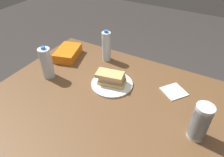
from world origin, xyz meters
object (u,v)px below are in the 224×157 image
water_bottle_tall (106,46)px  plastic_cup_stack (200,122)px  dining_table (109,115)px  paper_plate (112,84)px  sandwich (111,78)px  chip_bag (68,53)px  water_bottle_spare (47,63)px

water_bottle_tall → plastic_cup_stack: size_ratio=1.17×
water_bottle_tall → plastic_cup_stack: water_bottle_tall is taller
dining_table → paper_plate: bearing=-66.1°
sandwich → paper_plate: bearing=-141.8°
sandwich → water_bottle_tall: size_ratio=0.82×
paper_plate → sandwich: (0.00, 0.00, 0.05)m
paper_plate → plastic_cup_stack: size_ratio=1.32×
plastic_cup_stack → chip_bag: bearing=-15.1°
paper_plate → water_bottle_spare: water_bottle_spare is taller
chip_bag → plastic_cup_stack: bearing=-121.8°
sandwich → water_bottle_spare: size_ratio=0.86×
plastic_cup_stack → water_bottle_spare: 0.97m
dining_table → water_bottle_tall: 0.52m
dining_table → plastic_cup_stack: (-0.48, -0.02, 0.19)m
chip_bag → plastic_cup_stack: size_ratio=1.13×
dining_table → sandwich: (0.08, -0.16, 0.14)m
sandwich → plastic_cup_stack: bearing=165.7°
dining_table → paper_plate: 0.20m
dining_table → sandwich: bearing=-64.8°
sandwich → water_bottle_tall: 0.31m
dining_table → water_bottle_spare: 0.53m
chip_bag → water_bottle_spare: bearing=172.8°
water_bottle_tall → water_bottle_spare: size_ratio=1.05×
chip_bag → water_bottle_tall: 0.31m
paper_plate → water_bottle_tall: size_ratio=1.12×
paper_plate → sandwich: 0.05m
paper_plate → plastic_cup_stack: plastic_cup_stack is taller
plastic_cup_stack → water_bottle_spare: size_ratio=0.90×
plastic_cup_stack → water_bottle_spare: bearing=-0.9°
water_bottle_spare → water_bottle_tall: bearing=-121.9°
water_bottle_tall → water_bottle_spare: (0.23, 0.37, -0.01)m
paper_plate → water_bottle_spare: (0.42, 0.13, 0.10)m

